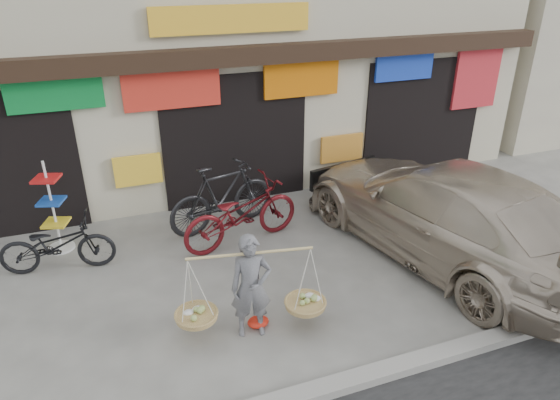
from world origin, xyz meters
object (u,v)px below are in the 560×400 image
object	(u,v)px
bike_0	(57,245)
bike_1	(222,196)
street_vendor	(251,291)
bike_2	(241,213)
display_rack	(54,215)
suv	(443,210)

from	to	relation	value
bike_0	bike_1	world-z (taller)	bike_1
street_vendor	bike_1	world-z (taller)	street_vendor
street_vendor	bike_2	distance (m)	2.46
bike_1	display_rack	world-z (taller)	display_rack
street_vendor	bike_0	size ratio (longest dim) A/B	1.12
bike_1	suv	xyz separation A→B (m)	(3.33, -2.19, 0.17)
street_vendor	display_rack	world-z (taller)	display_rack
bike_1	bike_2	size ratio (longest dim) A/B	0.96
bike_0	bike_2	bearing A→B (deg)	-85.29
street_vendor	bike_2	bearing A→B (deg)	87.22
bike_2	bike_1	bearing A→B (deg)	0.86
display_rack	street_vendor	bearing A→B (deg)	-52.28
suv	display_rack	distance (m)	6.72
bike_0	street_vendor	bearing A→B (deg)	-127.35
street_vendor	suv	world-z (taller)	suv
suv	bike_2	bearing A→B (deg)	-37.39
bike_0	suv	bearing A→B (deg)	-96.91
street_vendor	bike_1	distance (m)	3.11
street_vendor	suv	xyz separation A→B (m)	(3.72, 0.89, 0.13)
street_vendor	suv	size ratio (longest dim) A/B	0.34
bike_0	bike_2	xyz separation A→B (m)	(3.09, -0.19, 0.12)
street_vendor	display_rack	bearing A→B (deg)	138.11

